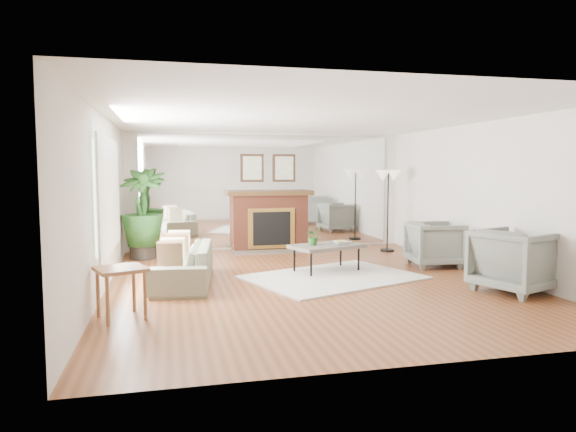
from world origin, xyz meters
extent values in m
plane|color=brown|center=(0.00, 0.00, 0.00)|extent=(7.00, 7.00, 0.00)
cube|color=silver|center=(-2.99, 0.00, 1.25)|extent=(0.02, 7.00, 2.50)
cube|color=silver|center=(2.99, 0.00, 1.25)|extent=(0.02, 7.00, 2.50)
cube|color=silver|center=(0.00, 3.49, 1.25)|extent=(6.00, 0.02, 2.50)
cube|color=silver|center=(0.00, 3.47, 1.25)|extent=(5.40, 0.04, 2.40)
cube|color=#B2E09E|center=(-2.96, 0.40, 1.35)|extent=(0.04, 2.40, 1.50)
cube|color=brown|center=(0.00, 3.28, 0.60)|extent=(1.60, 0.40, 1.20)
cube|color=gold|center=(0.00, 3.07, 0.48)|extent=(1.00, 0.04, 0.85)
cube|color=black|center=(0.00, 3.05, 0.48)|extent=(0.80, 0.04, 0.70)
cube|color=#554B43|center=(0.00, 2.93, 0.01)|extent=(1.70, 0.55, 0.03)
cube|color=#4B3018|center=(0.00, 3.26, 1.22)|extent=(1.85, 0.46, 0.10)
cube|color=#311E13|center=(-0.35, 3.43, 1.75)|extent=(0.50, 0.04, 0.60)
cube|color=#311E13|center=(0.35, 3.43, 1.75)|extent=(0.50, 0.04, 0.60)
cube|color=beige|center=(0.41, 0.15, 0.01)|extent=(3.06, 2.63, 0.03)
cube|color=#554B43|center=(0.45, 0.63, 0.44)|extent=(1.33, 1.03, 0.06)
cylinder|color=black|center=(0.07, 0.24, 0.20)|extent=(0.04, 0.04, 0.41)
cylinder|color=black|center=(0.99, 0.56, 0.20)|extent=(0.04, 0.04, 0.41)
cylinder|color=black|center=(-0.09, 0.70, 0.20)|extent=(0.04, 0.04, 0.41)
cylinder|color=black|center=(0.83, 1.02, 0.20)|extent=(0.04, 0.04, 0.41)
imported|color=gray|center=(-1.90, 0.30, 0.29)|extent=(1.02, 2.10, 0.59)
imported|color=gray|center=(2.49, 0.71, 0.40)|extent=(0.97, 0.95, 0.80)
imported|color=gray|center=(2.60, -1.30, 0.45)|extent=(1.25, 1.23, 0.89)
cube|color=brown|center=(-2.65, -1.41, 0.58)|extent=(0.67, 0.67, 0.04)
cylinder|color=brown|center=(-2.77, -1.68, 0.28)|extent=(0.04, 0.04, 0.57)
cylinder|color=brown|center=(-2.38, -1.53, 0.28)|extent=(0.04, 0.04, 0.57)
cylinder|color=brown|center=(-2.92, -1.29, 0.28)|extent=(0.04, 0.04, 0.57)
cylinder|color=brown|center=(-2.53, -1.14, 0.28)|extent=(0.04, 0.04, 0.57)
cylinder|color=black|center=(-2.60, 2.72, 0.18)|extent=(0.51, 0.51, 0.36)
imported|color=#2B6124|center=(-2.60, 2.72, 1.00)|extent=(1.00, 1.00, 1.49)
cylinder|color=black|center=(2.37, 2.49, 0.02)|extent=(0.29, 0.29, 0.04)
cylinder|color=black|center=(2.37, 2.49, 0.82)|extent=(0.03, 0.03, 1.65)
cone|color=beige|center=(2.25, 2.49, 1.60)|extent=(0.31, 0.31, 0.23)
cone|color=beige|center=(2.49, 2.49, 1.60)|extent=(0.31, 0.31, 0.23)
imported|color=#2B6124|center=(0.23, 0.64, 0.62)|extent=(0.31, 0.28, 0.30)
imported|color=brown|center=(0.68, 0.58, 0.50)|extent=(0.25, 0.25, 0.06)
imported|color=brown|center=(0.71, 0.80, 0.48)|extent=(0.28, 0.32, 0.02)
camera|label=1|loc=(-2.09, -7.47, 1.70)|focal=32.00mm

